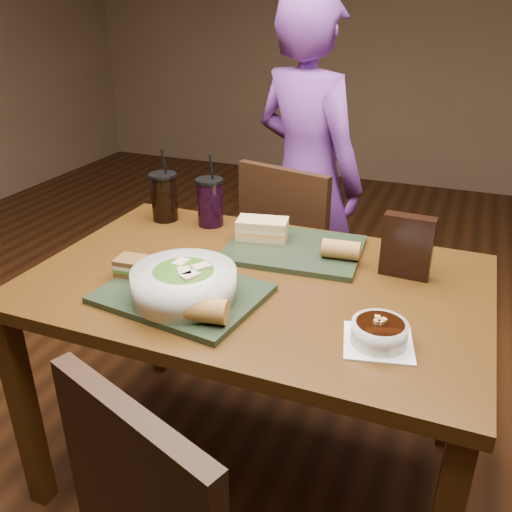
# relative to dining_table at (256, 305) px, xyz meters

# --- Properties ---
(ground) EXTENTS (6.00, 6.00, 0.00)m
(ground) POSITION_rel_dining_table_xyz_m (0.00, 0.00, -0.66)
(ground) COLOR #381C0B
(ground) RESTS_ON ground
(dining_table) EXTENTS (1.30, 0.85, 0.75)m
(dining_table) POSITION_rel_dining_table_xyz_m (0.00, 0.00, 0.00)
(dining_table) COLOR #45290D
(dining_table) RESTS_ON ground
(chair_far) EXTENTS (0.47, 0.48, 0.91)m
(chair_far) POSITION_rel_dining_table_xyz_m (-0.12, 0.67, -0.15)
(chair_far) COLOR black
(chair_far) RESTS_ON ground
(diner) EXTENTS (0.66, 0.57, 1.54)m
(diner) POSITION_rel_dining_table_xyz_m (-0.13, 0.92, 0.11)
(diner) COLOR #612D7C
(diner) RESTS_ON ground
(tray_near) EXTENTS (0.46, 0.37, 0.02)m
(tray_near) POSITION_rel_dining_table_xyz_m (-0.14, -0.18, 0.10)
(tray_near) COLOR black
(tray_near) RESTS_ON dining_table
(tray_far) EXTENTS (0.44, 0.35, 0.02)m
(tray_far) POSITION_rel_dining_table_xyz_m (0.05, 0.21, 0.10)
(tray_far) COLOR black
(tray_far) RESTS_ON dining_table
(salad_bowl) EXTENTS (0.28, 0.28, 0.09)m
(salad_bowl) POSITION_rel_dining_table_xyz_m (-0.12, -0.21, 0.15)
(salad_bowl) COLOR silver
(salad_bowl) RESTS_ON tray_near
(soup_bowl) EXTENTS (0.19, 0.19, 0.07)m
(soup_bowl) POSITION_rel_dining_table_xyz_m (0.39, -0.20, 0.12)
(soup_bowl) COLOR white
(soup_bowl) RESTS_ON dining_table
(sandwich_near) EXTENTS (0.11, 0.08, 0.05)m
(sandwich_near) POSITION_rel_dining_table_xyz_m (-0.32, -0.14, 0.13)
(sandwich_near) COLOR #593819
(sandwich_near) RESTS_ON tray_near
(sandwich_far) EXTENTS (0.18, 0.12, 0.07)m
(sandwich_far) POSITION_rel_dining_table_xyz_m (-0.07, 0.24, 0.14)
(sandwich_far) COLOR tan
(sandwich_far) RESTS_ON tray_far
(baguette_near) EXTENTS (0.13, 0.08, 0.06)m
(baguette_near) POSITION_rel_dining_table_xyz_m (-0.02, -0.29, 0.14)
(baguette_near) COLOR #AD7533
(baguette_near) RESTS_ON tray_near
(baguette_far) EXTENTS (0.12, 0.07, 0.06)m
(baguette_far) POSITION_rel_dining_table_xyz_m (0.20, 0.19, 0.14)
(baguette_far) COLOR #AD7533
(baguette_far) RESTS_ON tray_far
(cup_cola) EXTENTS (0.10, 0.10, 0.27)m
(cup_cola) POSITION_rel_dining_table_xyz_m (-0.48, 0.31, 0.18)
(cup_cola) COLOR black
(cup_cola) RESTS_ON dining_table
(cup_berry) EXTENTS (0.10, 0.10, 0.26)m
(cup_berry) POSITION_rel_dining_table_xyz_m (-0.30, 0.32, 0.18)
(cup_berry) COLOR black
(cup_berry) RESTS_ON dining_table
(chip_bag) EXTENTS (0.14, 0.05, 0.19)m
(chip_bag) POSITION_rel_dining_table_xyz_m (0.40, 0.18, 0.18)
(chip_bag) COLOR black
(chip_bag) RESTS_ON dining_table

